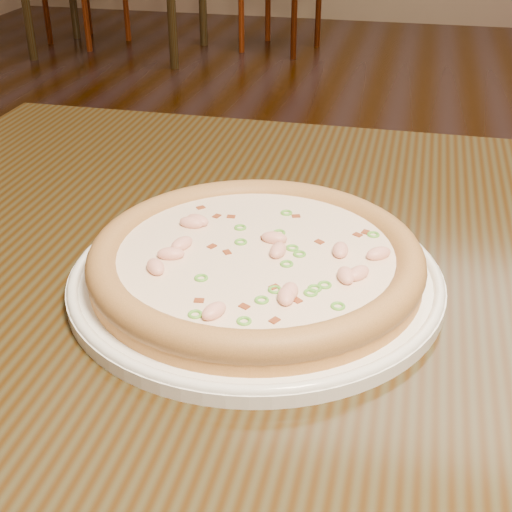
# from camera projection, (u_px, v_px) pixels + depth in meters

# --- Properties ---
(hero_table) EXTENTS (1.20, 0.80, 0.75)m
(hero_table) POSITION_uv_depth(u_px,v_px,m) (383.00, 356.00, 0.72)
(hero_table) COLOR black
(hero_table) RESTS_ON ground
(plate) EXTENTS (0.34, 0.34, 0.02)m
(plate) POSITION_uv_depth(u_px,v_px,m) (256.00, 276.00, 0.65)
(plate) COLOR white
(plate) RESTS_ON hero_table
(pizza) EXTENTS (0.30, 0.30, 0.03)m
(pizza) POSITION_uv_depth(u_px,v_px,m) (256.00, 259.00, 0.64)
(pizza) COLOR #C78749
(pizza) RESTS_ON plate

